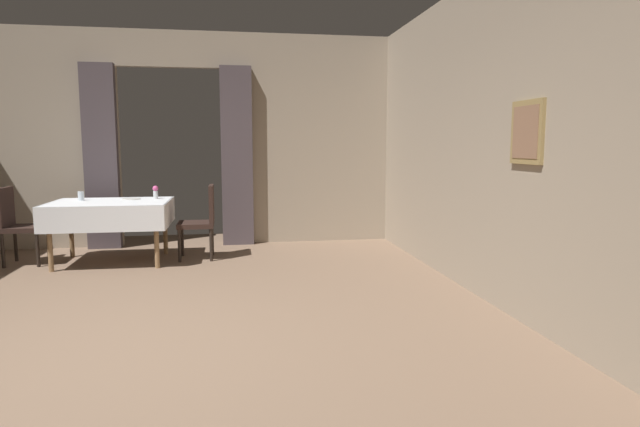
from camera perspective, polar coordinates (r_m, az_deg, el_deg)
The scene contains 9 objects.
ground at distance 4.07m, azimuth -21.29°, elevation -13.79°, with size 10.08×10.08×0.00m, color #7A604C.
wall_right at distance 4.40m, azimuth 23.27°, elevation 7.62°, with size 0.16×8.40×3.00m.
wall_back at distance 7.94m, azimuth -15.54°, elevation 7.63°, with size 6.40×0.27×3.00m.
dining_table_mid at distance 7.00m, azimuth -21.31°, elevation 0.44°, with size 1.40×1.07×0.75m.
chair_mid_right at distance 6.92m, azimuth -12.36°, elevation -0.47°, with size 0.45×0.44×0.93m.
chair_mid_left at distance 7.38m, azimuth -29.42°, elevation -0.78°, with size 0.44×0.44×0.93m.
flower_vase_mid at distance 7.14m, azimuth -17.03°, elevation 2.23°, with size 0.07×0.07×0.17m.
plate_mid_b at distance 7.16m, azimuth -19.38°, elevation 1.47°, with size 0.23×0.23×0.01m, color white.
glass_mid_c at distance 7.23m, azimuth -23.99°, elevation 1.71°, with size 0.07×0.07×0.11m, color silver.
Camera 1 is at (0.85, -3.72, 1.43)m, focal length 30.20 mm.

